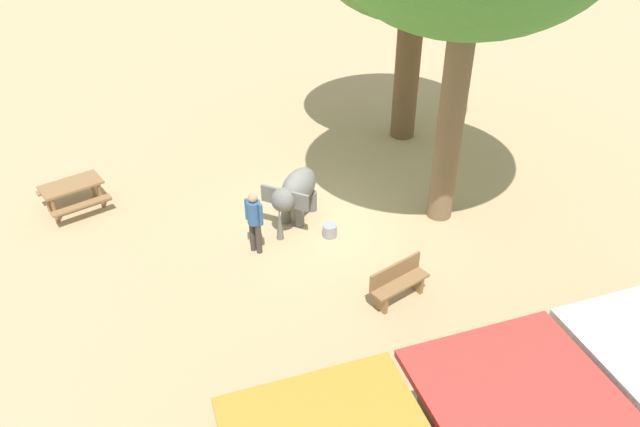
{
  "coord_description": "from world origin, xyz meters",
  "views": [
    {
      "loc": [
        4.01,
        12.16,
        8.87
      ],
      "look_at": [
        0.16,
        0.8,
        0.8
      ],
      "focal_mm": 34.0,
      "sensor_mm": 36.0,
      "label": 1
    }
  ],
  "objects_px": {
    "person_handler": "(254,218)",
    "picnic_table_near": "(72,190)",
    "wooden_bench": "(398,281)",
    "elephant": "(295,192)",
    "feed_bucket": "(330,230)"
  },
  "relations": [
    {
      "from": "picnic_table_near",
      "to": "feed_bucket",
      "type": "height_order",
      "value": "picnic_table_near"
    },
    {
      "from": "feed_bucket",
      "to": "person_handler",
      "type": "bearing_deg",
      "value": 0.49
    },
    {
      "from": "person_handler",
      "to": "feed_bucket",
      "type": "bearing_deg",
      "value": -37.5
    },
    {
      "from": "person_handler",
      "to": "feed_bucket",
      "type": "distance_m",
      "value": 2.03
    },
    {
      "from": "picnic_table_near",
      "to": "person_handler",
      "type": "bearing_deg",
      "value": 122.6
    },
    {
      "from": "wooden_bench",
      "to": "elephant",
      "type": "bearing_deg",
      "value": -90.05
    },
    {
      "from": "person_handler",
      "to": "picnic_table_near",
      "type": "distance_m",
      "value": 5.26
    },
    {
      "from": "person_handler",
      "to": "feed_bucket",
      "type": "xyz_separation_m",
      "value": [
        -1.87,
        -0.02,
        -0.79
      ]
    },
    {
      "from": "wooden_bench",
      "to": "picnic_table_near",
      "type": "height_order",
      "value": "wooden_bench"
    },
    {
      "from": "elephant",
      "to": "picnic_table_near",
      "type": "relative_size",
      "value": 0.94
    },
    {
      "from": "feed_bucket",
      "to": "elephant",
      "type": "bearing_deg",
      "value": -58.18
    },
    {
      "from": "elephant",
      "to": "feed_bucket",
      "type": "relative_size",
      "value": 4.95
    },
    {
      "from": "person_handler",
      "to": "feed_bucket",
      "type": "height_order",
      "value": "person_handler"
    },
    {
      "from": "elephant",
      "to": "picnic_table_near",
      "type": "distance_m",
      "value": 5.86
    },
    {
      "from": "wooden_bench",
      "to": "person_handler",
      "type": "bearing_deg",
      "value": -65.08
    }
  ]
}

